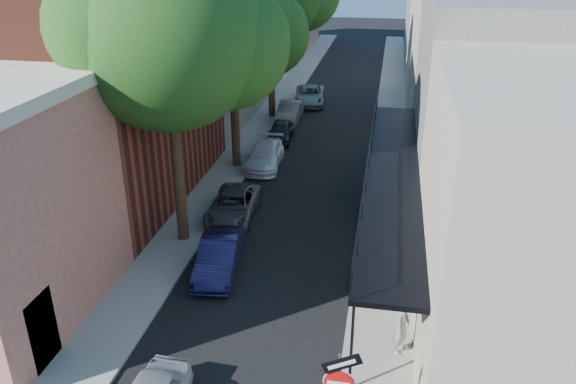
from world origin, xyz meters
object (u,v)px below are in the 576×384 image
at_px(parked_car_f, 290,112).
at_px(pedestrian, 402,327).
at_px(parked_car_d, 265,155).
at_px(parked_car_g, 310,95).
at_px(parked_car_c, 233,205).
at_px(oak_mid, 240,27).
at_px(parked_car_e, 280,132).
at_px(parked_car_b, 219,256).
at_px(oak_near, 181,36).

distance_m(parked_car_f, pedestrian, 22.70).
xyz_separation_m(parked_car_f, pedestrian, (7.08, -21.57, 0.33)).
height_order(parked_car_d, parked_car_g, parked_car_g).
relative_size(parked_car_c, pedestrian, 2.40).
xyz_separation_m(parked_car_c, pedestrian, (6.99, -7.56, 0.40)).
bearing_deg(parked_car_d, oak_mid, -177.70).
relative_size(parked_car_e, pedestrian, 1.98).
bearing_deg(parked_car_g, parked_car_e, -99.45).
bearing_deg(parked_car_b, parked_car_g, 83.23).
distance_m(parked_car_d, pedestrian, 15.28).
bearing_deg(parked_car_e, parked_car_c, -93.62).
relative_size(parked_car_d, parked_car_g, 0.92).
xyz_separation_m(oak_near, pedestrian, (7.97, -5.53, -6.91)).
distance_m(parked_car_b, parked_car_d, 10.28).
bearing_deg(oak_near, parked_car_d, 82.87).
relative_size(oak_near, parked_car_c, 2.81).
relative_size(oak_near, parked_car_g, 2.53).
height_order(oak_near, parked_car_c, oak_near).
bearing_deg(parked_car_c, parked_car_d, 86.85).
height_order(parked_car_b, parked_car_f, parked_car_f).
distance_m(oak_near, parked_car_d, 10.91).
distance_m(parked_car_c, pedestrian, 10.31).
bearing_deg(parked_car_g, oak_mid, -103.32).
height_order(parked_car_b, parked_car_g, parked_car_g).
relative_size(parked_car_f, pedestrian, 2.29).
height_order(oak_near, parked_car_f, oak_near).
bearing_deg(parked_car_d, parked_car_g, 84.43).
xyz_separation_m(parked_car_e, pedestrian, (6.92, -17.65, 0.40)).
bearing_deg(parked_car_b, parked_car_c, 91.64).
bearing_deg(pedestrian, parked_car_d, 49.73).
height_order(parked_car_d, parked_car_e, parked_car_d).
bearing_deg(parked_car_d, pedestrian, -66.04).
relative_size(parked_car_b, parked_car_e, 1.12).
bearing_deg(parked_car_b, oak_mid, 92.34).
xyz_separation_m(parked_car_e, parked_car_g, (0.49, 8.41, 0.06)).
relative_size(parked_car_b, parked_car_d, 0.91).
xyz_separation_m(oak_mid, parked_car_f, (0.94, 8.07, -6.42)).
height_order(oak_mid, parked_car_b, oak_mid).
bearing_deg(parked_car_b, parked_car_e, 85.30).
height_order(parked_car_e, parked_car_g, parked_car_g).
distance_m(parked_car_c, parked_car_g, 18.51).
relative_size(oak_mid, parked_car_g, 2.26).
relative_size(oak_near, parked_car_b, 3.03).
distance_m(parked_car_g, pedestrian, 26.85).
relative_size(oak_mid, parked_car_f, 2.63).
relative_size(parked_car_b, parked_car_c, 0.93).
xyz_separation_m(parked_car_e, parked_car_f, (-0.16, 3.92, 0.07)).
relative_size(parked_car_d, pedestrian, 2.44).
bearing_deg(parked_car_e, oak_mid, -108.01).
xyz_separation_m(parked_car_c, parked_car_f, (-0.09, 14.01, 0.07)).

